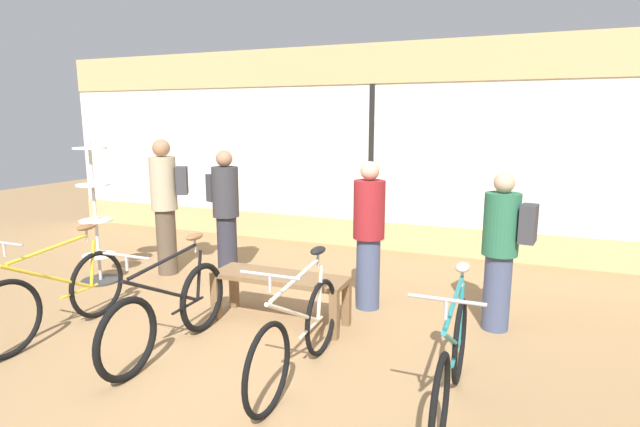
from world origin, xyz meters
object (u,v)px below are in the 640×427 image
object	(u,v)px
bicycle_right	(299,334)
display_bench	(280,284)
customer_near_bench	(225,210)
accessory_rack	(96,225)
bicycle_far_left	(57,296)
customer_by_window	(502,247)
bicycle_left	(169,312)
bicycle_far_right	(452,362)
customer_mid_floor	(166,202)
customer_near_rack	(369,233)

from	to	relation	value
bicycle_right	display_bench	bearing A→B (deg)	123.76
customer_near_bench	accessory_rack	bearing A→B (deg)	-150.46
bicycle_far_left	customer_by_window	world-z (taller)	customer_by_window
bicycle_left	bicycle_far_right	world-z (taller)	bicycle_left
bicycle_far_left	customer_mid_floor	size ratio (longest dim) A/B	0.95
bicycle_far_right	customer_near_bench	size ratio (longest dim) A/B	1.00
bicycle_right	bicycle_left	bearing A→B (deg)	179.45
bicycle_far_right	display_bench	distance (m)	2.10
customer_by_window	customer_near_bench	size ratio (longest dim) A/B	0.94
customer_mid_floor	bicycle_far_left	bearing A→B (deg)	-81.79
bicycle_left	customer_by_window	size ratio (longest dim) A/B	1.09
accessory_rack	customer_by_window	xyz separation A→B (m)	(4.83, 0.34, 0.10)
bicycle_left	accessory_rack	xyz separation A→B (m)	(-2.13, 1.27, 0.37)
bicycle_far_left	customer_near_bench	world-z (taller)	customer_near_bench
display_bench	customer_near_bench	size ratio (longest dim) A/B	0.84
customer_mid_floor	customer_near_bench	bearing A→B (deg)	12.75
display_bench	customer_mid_floor	world-z (taller)	customer_mid_floor
accessory_rack	customer_near_rack	world-z (taller)	accessory_rack
bicycle_right	customer_mid_floor	distance (m)	3.43
bicycle_far_right	customer_mid_floor	xyz separation A→B (m)	(-3.99, 1.93, 0.60)
accessory_rack	customer_near_rack	size ratio (longest dim) A/B	1.11
accessory_rack	customer_mid_floor	xyz separation A→B (m)	(0.60, 0.62, 0.24)
display_bench	customer_by_window	bearing A→B (deg)	17.26
customer_by_window	customer_near_bench	distance (m)	3.45
bicycle_far_left	customer_by_window	bearing A→B (deg)	23.69
display_bench	customer_near_rack	world-z (taller)	customer_near_rack
bicycle_right	customer_mid_floor	bearing A→B (deg)	145.79
customer_by_window	customer_near_bench	bearing A→B (deg)	172.45
customer_by_window	customer_mid_floor	distance (m)	4.24
display_bench	bicycle_right	bearing A→B (deg)	-56.24
customer_mid_floor	bicycle_far_right	bearing A→B (deg)	-25.79
customer_near_bench	bicycle_far_left	bearing A→B (deg)	-103.27
bicycle_far_right	customer_by_window	world-z (taller)	customer_by_window
bicycle_far_right	customer_by_window	bearing A→B (deg)	81.78
bicycle_left	display_bench	xyz separation A→B (m)	(0.62, 0.97, 0.04)
bicycle_far_left	customer_near_bench	bearing A→B (deg)	76.73
display_bench	customer_near_rack	size ratio (longest dim) A/B	0.86
accessory_rack	customer_mid_floor	world-z (taller)	accessory_rack
bicycle_far_right	customer_by_window	xyz separation A→B (m)	(0.24, 1.65, 0.46)
customer_near_rack	customer_mid_floor	bearing A→B (deg)	176.05
bicycle_far_left	bicycle_far_right	size ratio (longest dim) A/B	1.03
bicycle_right	accessory_rack	world-z (taller)	accessory_rack
bicycle_left	display_bench	size ratio (longest dim) A/B	1.22
bicycle_right	customer_near_bench	size ratio (longest dim) A/B	1.01
bicycle_left	customer_near_bench	bearing A→B (deg)	109.23
bicycle_far_left	display_bench	world-z (taller)	bicycle_far_left
bicycle_left	customer_by_window	bearing A→B (deg)	30.89
bicycle_far_left	bicycle_far_right	xyz separation A→B (m)	(3.70, 0.07, -0.01)
bicycle_far_left	customer_near_bench	distance (m)	2.30
customer_near_rack	customer_by_window	world-z (taller)	customer_near_rack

